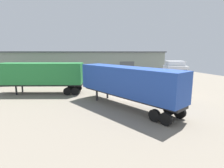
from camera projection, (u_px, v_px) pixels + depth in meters
The scene contains 6 objects.
ground_plane at pixel (117, 98), 21.35m from camera, with size 60.00×60.00×0.00m, color gray.
warehouse_building at pixel (90, 65), 37.76m from camera, with size 32.43×8.59×5.65m.
tractor_unit_white at pixel (173, 79), 22.53m from camera, with size 4.41×6.84×4.42m.
container_trailer_green at pixel (42, 74), 23.28m from camera, with size 11.02×5.54×4.10m.
container_trailer_red at pixel (127, 82), 17.43m from camera, with size 7.27×12.05×4.09m.
gravel_pile at pixel (163, 79), 31.98m from camera, with size 3.81×3.81×1.26m.
Camera 1 is at (-6.77, -19.55, 5.56)m, focal length 28.00 mm.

